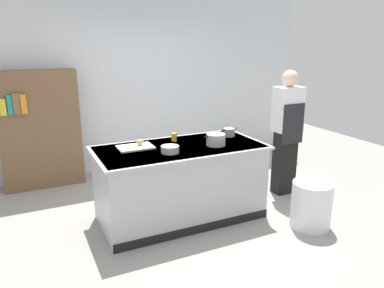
% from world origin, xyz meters
% --- Properties ---
extents(ground_plane, '(10.00, 10.00, 0.00)m').
position_xyz_m(ground_plane, '(0.00, 0.00, 0.00)').
color(ground_plane, '#9E9991').
extents(back_wall, '(6.40, 0.12, 3.00)m').
position_xyz_m(back_wall, '(0.00, 2.10, 1.50)').
color(back_wall, silver).
rests_on(back_wall, ground_plane).
extents(counter_island, '(1.98, 0.98, 0.90)m').
position_xyz_m(counter_island, '(0.00, -0.00, 0.47)').
color(counter_island, '#B7BABF').
rests_on(counter_island, ground_plane).
extents(cutting_board, '(0.40, 0.28, 0.02)m').
position_xyz_m(cutting_board, '(-0.49, 0.17, 0.91)').
color(cutting_board, silver).
rests_on(cutting_board, counter_island).
extents(onion, '(0.08, 0.08, 0.08)m').
position_xyz_m(onion, '(-0.43, 0.19, 0.96)').
color(onion, tan).
rests_on(onion, cutting_board).
extents(stock_pot, '(0.29, 0.23, 0.14)m').
position_xyz_m(stock_pot, '(0.41, -0.12, 0.97)').
color(stock_pot, '#B7BABF').
rests_on(stock_pot, counter_island).
extents(sauce_pan, '(0.22, 0.15, 0.10)m').
position_xyz_m(sauce_pan, '(0.77, 0.17, 0.95)').
color(sauce_pan, '#99999E').
rests_on(sauce_pan, counter_island).
extents(mixing_bowl, '(0.20, 0.20, 0.08)m').
position_xyz_m(mixing_bowl, '(-0.20, -0.17, 0.94)').
color(mixing_bowl, '#B7BABF').
rests_on(mixing_bowl, counter_island).
extents(juice_cup, '(0.07, 0.07, 0.10)m').
position_xyz_m(juice_cup, '(0.03, 0.26, 0.95)').
color(juice_cup, yellow).
rests_on(juice_cup, counter_island).
extents(trash_bin, '(0.46, 0.46, 0.54)m').
position_xyz_m(trash_bin, '(1.26, -0.86, 0.27)').
color(trash_bin, white).
rests_on(trash_bin, ground_plane).
extents(person_chef, '(0.38, 0.25, 1.72)m').
position_xyz_m(person_chef, '(1.62, 0.07, 0.91)').
color(person_chef, black).
rests_on(person_chef, ground_plane).
extents(bookshelf, '(1.10, 0.31, 1.70)m').
position_xyz_m(bookshelf, '(-1.40, 1.80, 0.85)').
color(bookshelf, brown).
rests_on(bookshelf, ground_plane).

